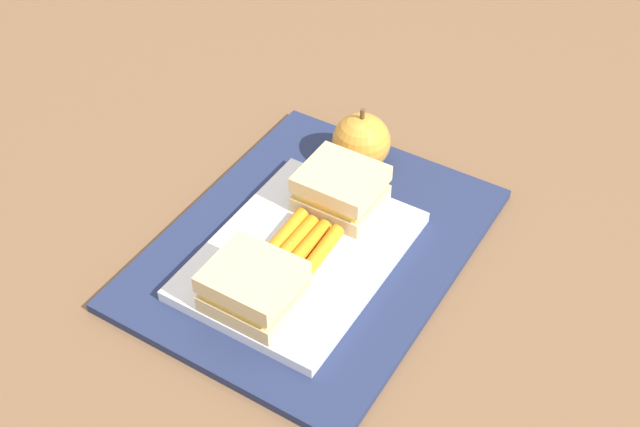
{
  "coord_description": "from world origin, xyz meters",
  "views": [
    {
      "loc": [
        -0.5,
        -0.31,
        0.61
      ],
      "look_at": [
        0.01,
        0.0,
        0.04
      ],
      "focal_mm": 46.42,
      "sensor_mm": 36.0,
      "label": 1
    }
  ],
  "objects_px": {
    "food_tray": "(300,255)",
    "carrot_sticks_bundle": "(300,246)",
    "sandwich_half_right": "(341,189)",
    "apple": "(361,142)",
    "sandwich_half_left": "(253,287)"
  },
  "relations": [
    {
      "from": "sandwich_half_right",
      "to": "apple",
      "type": "bearing_deg",
      "value": 14.69
    },
    {
      "from": "sandwich_half_right",
      "to": "carrot_sticks_bundle",
      "type": "bearing_deg",
      "value": -179.98
    },
    {
      "from": "food_tray",
      "to": "sandwich_half_right",
      "type": "xyz_separation_m",
      "value": [
        0.08,
        0.0,
        0.03
      ]
    },
    {
      "from": "food_tray",
      "to": "sandwich_half_right",
      "type": "bearing_deg",
      "value": 0.0
    },
    {
      "from": "sandwich_half_left",
      "to": "sandwich_half_right",
      "type": "xyz_separation_m",
      "value": [
        0.16,
        0.0,
        0.0
      ]
    },
    {
      "from": "sandwich_half_right",
      "to": "carrot_sticks_bundle",
      "type": "relative_size",
      "value": 1.01
    },
    {
      "from": "food_tray",
      "to": "carrot_sticks_bundle",
      "type": "height_order",
      "value": "carrot_sticks_bundle"
    },
    {
      "from": "sandwich_half_left",
      "to": "carrot_sticks_bundle",
      "type": "bearing_deg",
      "value": -0.02
    },
    {
      "from": "food_tray",
      "to": "carrot_sticks_bundle",
      "type": "xyz_separation_m",
      "value": [
        -0.0,
        -0.0,
        0.01
      ]
    },
    {
      "from": "food_tray",
      "to": "sandwich_half_left",
      "type": "xyz_separation_m",
      "value": [
        -0.08,
        0.0,
        0.03
      ]
    },
    {
      "from": "sandwich_half_left",
      "to": "apple",
      "type": "height_order",
      "value": "apple"
    },
    {
      "from": "carrot_sticks_bundle",
      "to": "apple",
      "type": "distance_m",
      "value": 0.16
    },
    {
      "from": "sandwich_half_left",
      "to": "sandwich_half_right",
      "type": "relative_size",
      "value": 1.0
    },
    {
      "from": "sandwich_half_right",
      "to": "apple",
      "type": "distance_m",
      "value": 0.08
    },
    {
      "from": "sandwich_half_left",
      "to": "carrot_sticks_bundle",
      "type": "xyz_separation_m",
      "value": [
        0.08,
        -0.0,
        -0.01
      ]
    }
  ]
}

